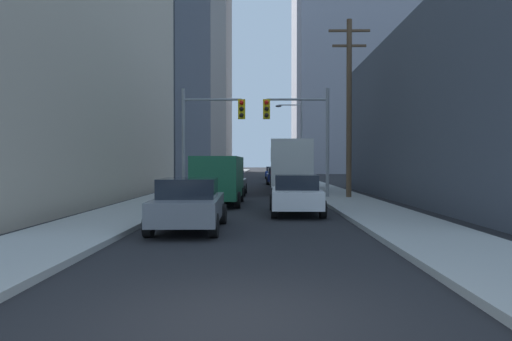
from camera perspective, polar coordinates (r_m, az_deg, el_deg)
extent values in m
plane|color=black|center=(5.79, -3.00, -18.85)|extent=(400.00, 400.00, 0.00)
cube|color=#9E9E99|center=(55.70, -4.48, -1.00)|extent=(2.86, 160.00, 0.15)
cube|color=#9E9E99|center=(55.64, 5.27, -1.00)|extent=(2.86, 160.00, 0.15)
cube|color=silver|center=(32.02, 4.32, 0.92)|extent=(2.91, 11.58, 2.90)
cube|color=black|center=(31.97, 2.06, 1.86)|extent=(0.40, 10.57, 0.80)
cube|color=red|center=(31.97, 2.06, -0.12)|extent=(0.40, 10.57, 0.28)
cylinder|color=black|center=(36.02, 2.05, -1.38)|extent=(0.32, 1.00, 1.00)
cylinder|color=black|center=(36.15, 5.78, -1.38)|extent=(0.32, 1.00, 1.00)
cylinder|color=black|center=(28.78, 2.37, -1.97)|extent=(0.32, 1.00, 1.00)
cylinder|color=black|center=(28.94, 7.03, -1.96)|extent=(0.32, 1.00, 1.00)
cube|color=#195938|center=(21.16, -4.71, -0.82)|extent=(2.08, 5.23, 1.90)
cube|color=black|center=(23.75, -4.11, 0.38)|extent=(1.76, 0.05, 0.60)
cylinder|color=black|center=(22.97, -6.70, -3.06)|extent=(0.24, 0.72, 0.72)
cylinder|color=black|center=(22.80, -1.90, -3.08)|extent=(0.24, 0.72, 0.72)
cylinder|color=black|center=(19.68, -7.96, -3.73)|extent=(0.24, 0.72, 0.72)
cylinder|color=black|center=(19.49, -2.36, -3.77)|extent=(0.24, 0.72, 0.72)
cube|color=slate|center=(13.32, -8.45, -4.74)|extent=(1.94, 4.26, 0.65)
cube|color=black|center=(13.13, -8.56, -2.20)|extent=(1.65, 1.95, 0.55)
cylinder|color=black|center=(14.83, -10.92, -5.43)|extent=(0.22, 0.64, 0.64)
cylinder|color=black|center=(14.58, -4.23, -5.52)|extent=(0.22, 0.64, 0.64)
cylinder|color=black|center=(12.23, -13.49, -6.80)|extent=(0.22, 0.64, 0.64)
cylinder|color=black|center=(11.93, -5.36, -6.97)|extent=(0.22, 0.64, 0.64)
cube|color=white|center=(17.34, 5.07, -3.41)|extent=(1.92, 4.25, 0.65)
cube|color=black|center=(17.15, 5.11, -1.45)|extent=(1.64, 1.94, 0.55)
cylinder|color=black|center=(18.66, 2.10, -4.10)|extent=(0.22, 0.64, 0.64)
cylinder|color=black|center=(18.78, 7.39, -4.08)|extent=(0.22, 0.64, 0.64)
cylinder|color=black|center=(15.99, 2.33, -4.95)|extent=(0.22, 0.64, 0.64)
cylinder|color=black|center=(16.13, 8.50, -4.91)|extent=(0.22, 0.64, 0.64)
cube|color=#B7BABF|center=(27.72, -3.28, -1.78)|extent=(1.85, 4.22, 0.65)
cube|color=black|center=(27.54, -3.30, -0.55)|extent=(1.61, 1.92, 0.55)
cylinder|color=black|center=(29.14, -4.79, -2.29)|extent=(0.22, 0.64, 0.64)
cylinder|color=black|center=(29.03, -1.39, -2.30)|extent=(0.22, 0.64, 0.64)
cylinder|color=black|center=(26.47, -5.35, -2.61)|extent=(0.22, 0.64, 0.64)
cylinder|color=black|center=(26.35, -1.61, -2.63)|extent=(0.22, 0.64, 0.64)
cube|color=#141E4C|center=(41.69, 2.65, -0.87)|extent=(1.85, 4.22, 0.65)
cube|color=black|center=(41.53, 2.66, -0.04)|extent=(1.61, 1.92, 0.55)
cylinder|color=black|center=(43.03, 1.44, -1.24)|extent=(0.22, 0.64, 0.64)
cylinder|color=black|center=(43.08, 3.74, -1.24)|extent=(0.22, 0.64, 0.64)
cylinder|color=black|center=(40.34, 1.49, -1.39)|extent=(0.22, 0.64, 0.64)
cylinder|color=black|center=(40.40, 3.94, -1.39)|extent=(0.22, 0.64, 0.64)
cube|color=navy|center=(57.15, 2.14, -0.38)|extent=(1.92, 4.25, 0.65)
cube|color=black|center=(56.99, 2.14, 0.22)|extent=(1.64, 1.95, 0.55)
cylinder|color=black|center=(58.49, 1.26, -0.66)|extent=(0.22, 0.64, 0.64)
cylinder|color=black|center=(58.53, 2.95, -0.66)|extent=(0.22, 0.64, 0.64)
cylinder|color=black|center=(55.80, 1.28, -0.74)|extent=(0.22, 0.64, 0.64)
cylinder|color=black|center=(55.84, 3.06, -0.74)|extent=(0.22, 0.64, 0.64)
cylinder|color=gray|center=(24.65, -9.20, 3.35)|extent=(0.18, 0.18, 6.00)
cylinder|color=gray|center=(24.64, -5.55, 8.96)|extent=(3.16, 0.12, 0.12)
cube|color=gold|center=(24.45, -1.83, 7.79)|extent=(0.38, 0.30, 1.05)
sphere|color=red|center=(24.33, -1.85, 8.63)|extent=(0.24, 0.24, 0.24)
sphere|color=black|center=(24.28, -1.85, 7.83)|extent=(0.24, 0.24, 0.24)
sphere|color=black|center=(24.25, -1.85, 7.04)|extent=(0.24, 0.24, 0.24)
cylinder|color=gray|center=(24.53, 9.07, 3.36)|extent=(0.18, 0.18, 6.00)
cylinder|color=gray|center=(24.57, 5.24, 8.99)|extent=(3.29, 0.12, 0.12)
cube|color=gold|center=(24.43, 1.35, 7.79)|extent=(0.38, 0.30, 1.05)
sphere|color=red|center=(24.30, 1.35, 8.64)|extent=(0.24, 0.24, 0.24)
sphere|color=black|center=(24.26, 1.35, 7.84)|extent=(0.24, 0.24, 0.24)
sphere|color=black|center=(24.22, 1.35, 7.04)|extent=(0.24, 0.24, 0.24)
cylinder|color=brown|center=(24.65, 11.74, 7.56)|extent=(0.28, 0.28, 9.62)
cube|color=brown|center=(25.48, 11.78, 17.01)|extent=(2.20, 0.12, 0.12)
cube|color=brown|center=(25.27, 11.77, 15.26)|extent=(1.80, 0.12, 0.12)
cylinder|color=gray|center=(41.43, 5.81, 3.41)|extent=(0.16, 0.16, 7.50)
cylinder|color=gray|center=(41.66, 4.35, 8.31)|extent=(2.12, 0.10, 0.10)
ellipsoid|color=#4C4C51|center=(41.59, 2.88, 8.18)|extent=(0.56, 0.32, 0.20)
cube|color=#4C515B|center=(57.74, -19.99, 12.61)|extent=(24.68, 27.20, 27.39)
cube|color=gray|center=(106.51, -9.43, 20.13)|extent=(20.93, 18.40, 73.99)
cube|color=#93939E|center=(99.22, 11.62, 16.57)|extent=(21.75, 27.10, 57.42)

